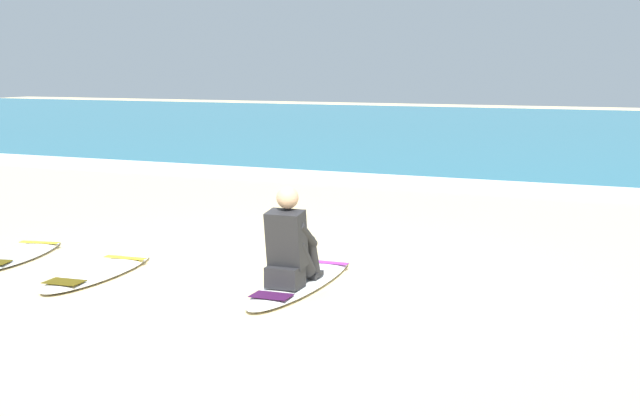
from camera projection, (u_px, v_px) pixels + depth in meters
ground_plane at (246, 274)px, 8.91m from camera, size 80.00×80.00×0.00m
sea at (562, 132)px, 27.67m from camera, size 80.00×28.00×0.10m
breaking_foam at (442, 184)px, 15.35m from camera, size 80.00×0.90×0.11m
surfboard_main at (303, 280)px, 8.50m from camera, size 0.66×2.42×0.08m
surfer_seated at (290, 247)px, 8.14m from camera, size 0.39×0.71×0.95m
surfboard_spare_near at (99, 272)px, 8.86m from camera, size 0.71×1.91×0.08m
surfboard_spare_far at (19, 254)px, 9.68m from camera, size 0.95×1.82×0.08m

